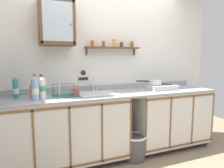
# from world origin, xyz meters

# --- Properties ---
(floor) EXTENTS (6.15, 6.15, 0.00)m
(floor) POSITION_xyz_m (0.00, 0.00, 0.00)
(floor) COLOR gray
(floor) RESTS_ON ground
(back_wall) EXTENTS (3.75, 0.07, 2.65)m
(back_wall) POSITION_xyz_m (0.00, 0.62, 1.33)
(back_wall) COLOR silver
(back_wall) RESTS_ON ground
(lower_cabinet_run) EXTENTS (1.65, 0.65, 0.92)m
(lower_cabinet_run) POSITION_xyz_m (-0.74, 0.28, 0.46)
(lower_cabinet_run) COLOR black
(lower_cabinet_run) RESTS_ON ground
(lower_cabinet_run_right) EXTENTS (1.26, 0.65, 0.92)m
(lower_cabinet_run_right) POSITION_xyz_m (0.93, 0.28, 0.46)
(lower_cabinet_run_right) COLOR black
(lower_cabinet_run_right) RESTS_ON ground
(countertop) EXTENTS (3.11, 0.67, 0.03)m
(countertop) POSITION_xyz_m (0.00, 0.28, 0.94)
(countertop) COLOR #9EA3A8
(countertop) RESTS_ON lower_cabinet_run
(backsplash) EXTENTS (3.11, 0.02, 0.08)m
(backsplash) POSITION_xyz_m (0.00, 0.59, 0.99)
(backsplash) COLOR #9EA3A8
(backsplash) RESTS_ON countertop
(sink) EXTENTS (0.55, 0.48, 0.44)m
(sink) POSITION_xyz_m (-0.28, 0.32, 0.92)
(sink) COLOR silver
(sink) RESTS_ON countertop
(hot_plate_stove) EXTENTS (0.46, 0.29, 0.08)m
(hot_plate_stove) POSITION_xyz_m (0.79, 0.29, 0.99)
(hot_plate_stove) COLOR silver
(hot_plate_stove) RESTS_ON countertop
(saucepan) EXTENTS (0.38, 0.24, 0.07)m
(saucepan) POSITION_xyz_m (0.67, 0.31, 1.07)
(saucepan) COLOR silver
(saucepan) RESTS_ON hot_plate_stove
(bottle_detergent_teal_0) EXTENTS (0.07, 0.07, 0.28)m
(bottle_detergent_teal_0) POSITION_xyz_m (-1.32, 0.37, 1.08)
(bottle_detergent_teal_0) COLOR teal
(bottle_detergent_teal_0) RESTS_ON countertop
(bottle_water_clear_1) EXTENTS (0.08, 0.08, 0.30)m
(bottle_water_clear_1) POSITION_xyz_m (-1.02, 0.35, 1.09)
(bottle_water_clear_1) COLOR silver
(bottle_water_clear_1) RESTS_ON countertop
(bottle_water_blue_2) EXTENTS (0.08, 0.08, 0.31)m
(bottle_water_blue_2) POSITION_xyz_m (-1.10, 0.18, 1.09)
(bottle_water_blue_2) COLOR #8CB7E0
(bottle_water_blue_2) RESTS_ON countertop
(bottle_juice_amber_3) EXTENTS (0.07, 0.07, 0.21)m
(bottle_juice_amber_3) POSITION_xyz_m (-1.13, 0.36, 1.05)
(bottle_juice_amber_3) COLOR gold
(bottle_juice_amber_3) RESTS_ON countertop
(bottle_opaque_white_4) EXTENTS (0.07, 0.07, 0.30)m
(bottle_opaque_white_4) POSITION_xyz_m (-1.01, 0.23, 1.09)
(bottle_opaque_white_4) COLOR white
(bottle_opaque_white_4) RESTS_ON countertop
(dish_rack) EXTENTS (0.32, 0.26, 0.17)m
(dish_rack) POSITION_xyz_m (-0.74, 0.29, 0.98)
(dish_rack) COLOR #26664C
(dish_rack) RESTS_ON countertop
(mug) EXTENTS (0.12, 0.10, 0.10)m
(mug) POSITION_xyz_m (-0.59, 0.27, 1.00)
(mug) COLOR #B24C47
(mug) RESTS_ON countertop
(wall_cabinet) EXTENTS (0.46, 0.31, 0.60)m
(wall_cabinet) POSITION_xyz_m (-0.79, 0.46, 1.91)
(wall_cabinet) COLOR brown
(spice_shelf) EXTENTS (0.86, 0.14, 0.23)m
(spice_shelf) POSITION_xyz_m (0.05, 0.53, 1.62)
(spice_shelf) COLOR brown
(warning_sign) EXTENTS (0.17, 0.01, 0.26)m
(warning_sign) POSITION_xyz_m (-0.41, 0.59, 1.19)
(warning_sign) COLOR silver
(trash_bin) EXTENTS (0.34, 0.34, 0.36)m
(trash_bin) POSITION_xyz_m (0.19, 0.06, 0.19)
(trash_bin) COLOR #4C4C51
(trash_bin) RESTS_ON ground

